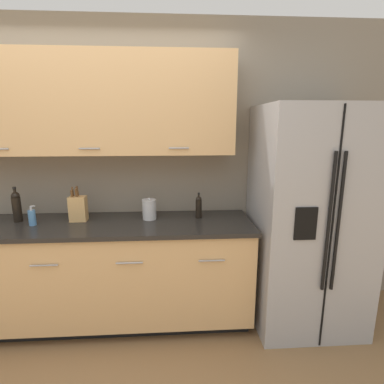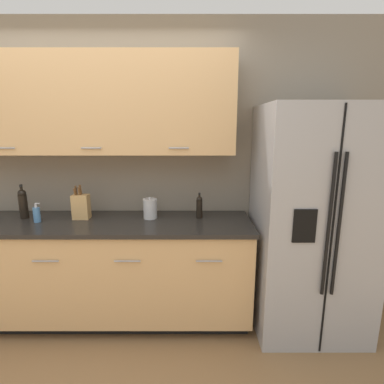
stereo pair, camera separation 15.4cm
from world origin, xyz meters
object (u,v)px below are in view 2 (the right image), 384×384
(knife_block, at_px, (81,206))
(oil_bottle, at_px, (199,207))
(refrigerator, at_px, (311,222))
(soap_dispenser, at_px, (37,214))
(wine_bottle, at_px, (23,203))
(steel_canister, at_px, (150,208))

(knife_block, xyz_separation_m, oil_bottle, (1.02, 0.02, -0.01))
(refrigerator, relative_size, oil_bottle, 8.33)
(soap_dispenser, relative_size, oil_bottle, 0.73)
(wine_bottle, xyz_separation_m, soap_dispenser, (0.16, -0.11, -0.07))
(refrigerator, relative_size, knife_block, 6.27)
(knife_block, bearing_deg, steel_canister, 1.09)
(refrigerator, relative_size, steel_canister, 9.92)
(knife_block, height_order, steel_canister, knife_block)
(refrigerator, height_order, steel_canister, refrigerator)
(oil_bottle, bearing_deg, refrigerator, -9.42)
(steel_canister, bearing_deg, wine_bottle, 179.91)
(refrigerator, xyz_separation_m, oil_bottle, (-0.91, 0.15, 0.09))
(soap_dispenser, xyz_separation_m, steel_canister, (0.93, 0.11, 0.02))
(refrigerator, distance_m, knife_block, 1.93)
(soap_dispenser, relative_size, steel_canister, 0.87)
(steel_canister, bearing_deg, soap_dispenser, -173.52)
(wine_bottle, relative_size, soap_dispenser, 1.81)
(knife_block, distance_m, wine_bottle, 0.50)
(soap_dispenser, xyz_separation_m, oil_bottle, (1.35, 0.11, 0.04))
(refrigerator, bearing_deg, steel_canister, 173.84)
(wine_bottle, relative_size, oil_bottle, 1.32)
(refrigerator, distance_m, steel_canister, 1.35)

